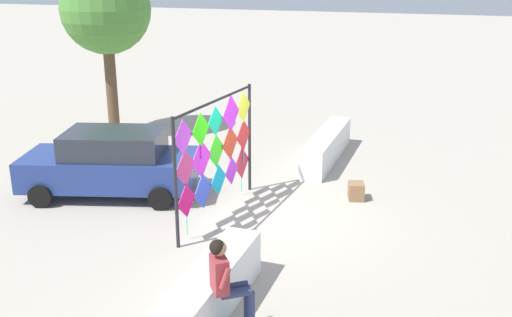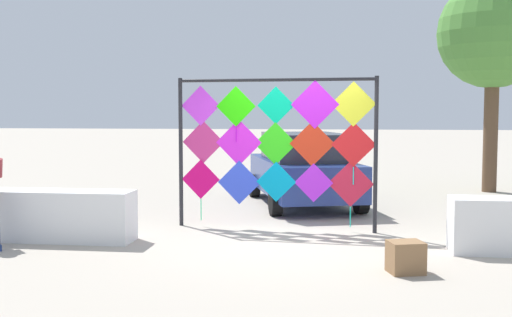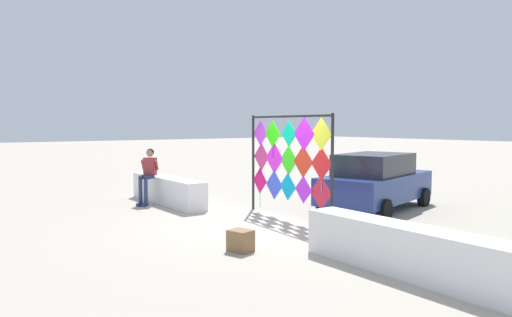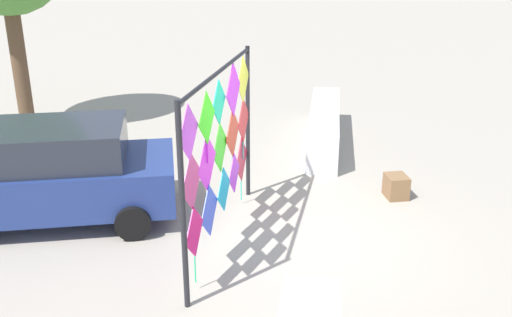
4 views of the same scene
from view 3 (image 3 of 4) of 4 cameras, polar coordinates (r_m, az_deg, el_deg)
name	(u,v)px [view 3 (image 3 of 4)]	position (r m, az deg, el deg)	size (l,w,h in m)	color
ground	(262,226)	(11.48, 0.69, -7.82)	(120.00, 120.00, 0.00)	#ADA393
plaza_ledge_left	(167,190)	(14.85, -10.24, -3.64)	(3.78, 0.61, 0.79)	white
plaza_ledge_right	(404,250)	(8.14, 16.77, -10.10)	(3.78, 0.61, 0.79)	white
kite_display_rack	(288,157)	(12.10, 3.79, 0.18)	(3.42, 0.33, 2.59)	#232328
seated_vendor	(148,171)	(14.73, -12.42, -1.46)	(0.73, 0.78, 1.63)	navy
parked_car	(375,181)	(13.92, 13.68, -2.57)	(2.75, 4.31, 1.55)	navy
cardboard_box_large	(241,241)	(9.22, -1.80, -9.50)	(0.42, 0.35, 0.40)	olive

